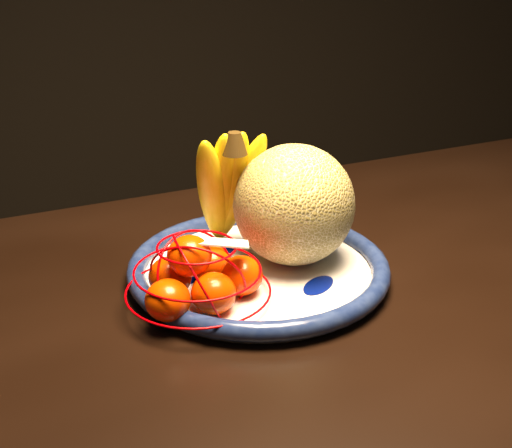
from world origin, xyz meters
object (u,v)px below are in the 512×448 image
object	(u,v)px
fruit_bowl	(258,269)
banana_bunch	(226,183)
cantaloupe	(294,205)
mandarin_bag	(199,277)
dining_table	(304,384)

from	to	relation	value
fruit_bowl	banana_bunch	world-z (taller)	banana_bunch
fruit_bowl	cantaloupe	world-z (taller)	cantaloupe
fruit_bowl	mandarin_bag	bearing A→B (deg)	-150.03
dining_table	fruit_bowl	world-z (taller)	fruit_bowl
dining_table	cantaloupe	world-z (taller)	cantaloupe
mandarin_bag	fruit_bowl	bearing A→B (deg)	29.97
dining_table	mandarin_bag	size ratio (longest dim) A/B	8.36
fruit_bowl	mandarin_bag	size ratio (longest dim) A/B	1.69
cantaloupe	mandarin_bag	distance (m)	0.16
dining_table	mandarin_bag	bearing A→B (deg)	139.79
cantaloupe	mandarin_bag	xyz separation A→B (m)	(-0.14, -0.06, -0.05)
cantaloupe	mandarin_bag	size ratio (longest dim) A/B	0.79
dining_table	mandarin_bag	xyz separation A→B (m)	(-0.10, 0.07, 0.12)
banana_bunch	mandarin_bag	xyz separation A→B (m)	(-0.07, -0.12, -0.06)
dining_table	cantaloupe	xyz separation A→B (m)	(0.04, 0.13, 0.17)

